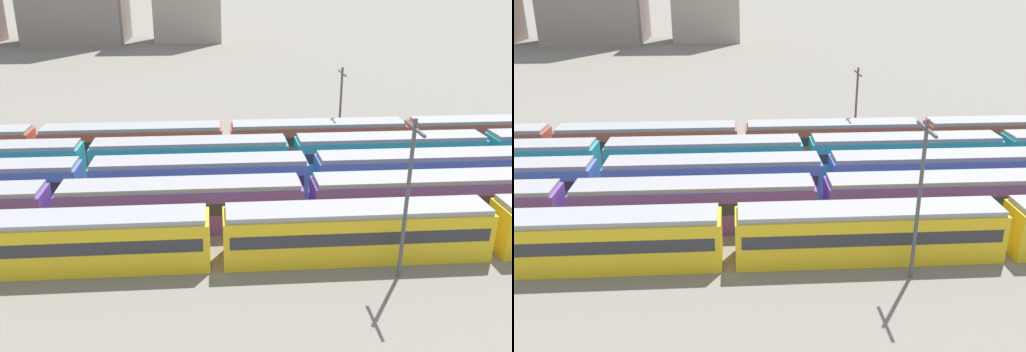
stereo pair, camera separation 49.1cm
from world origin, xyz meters
The scene contains 5 objects.
train_track_0 centered at (21.40, 0.00, 1.90)m, with size 74.70×3.06×3.75m.
train_track_3 centered at (28.56, 15.60, 1.90)m, with size 74.70×3.06×3.75m.
train_track_4 centered at (32.03, 20.80, 1.90)m, with size 93.60×3.06×3.75m.
catenary_pole_0 centered at (33.06, -2.72, 5.80)m, with size 0.24×3.20×10.50m.
catenary_pole_1 centered at (34.92, 23.65, 4.91)m, with size 0.24×3.20×8.76m.
Camera 1 is at (21.64, -31.79, 18.69)m, focal length 37.67 mm.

